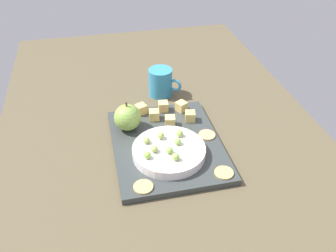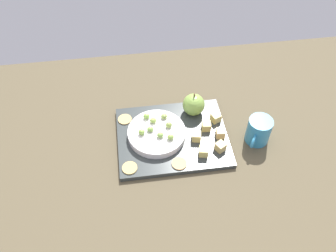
# 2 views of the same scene
# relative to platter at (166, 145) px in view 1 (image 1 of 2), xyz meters

# --- Properties ---
(table) EXTENTS (1.49, 0.85, 0.03)m
(table) POSITION_rel_platter_xyz_m (-0.02, 0.00, -0.02)
(table) COLOR brown
(table) RESTS_ON ground
(platter) EXTENTS (0.33, 0.26, 0.02)m
(platter) POSITION_rel_platter_xyz_m (0.00, 0.00, 0.00)
(platter) COLOR #363B3A
(platter) RESTS_ON table
(serving_dish) EXTENTS (0.17, 0.17, 0.02)m
(serving_dish) POSITION_rel_platter_xyz_m (0.05, -0.00, 0.02)
(serving_dish) COLOR white
(serving_dish) RESTS_ON platter
(apple_whole) EXTENTS (0.07, 0.07, 0.07)m
(apple_whole) POSITION_rel_platter_xyz_m (-0.08, -0.08, 0.04)
(apple_whole) COLOR #87AE49
(apple_whole) RESTS_ON platter
(apple_stem) EXTENTS (0.01, 0.01, 0.01)m
(apple_stem) POSITION_rel_platter_xyz_m (-0.08, -0.08, 0.08)
(apple_stem) COLOR brown
(apple_stem) RESTS_ON apple_whole
(cheese_cube_0) EXTENTS (0.03, 0.03, 0.03)m
(cheese_cube_0) POSITION_rel_platter_xyz_m (-0.07, 0.02, 0.02)
(cheese_cube_0) COLOR #F1D277
(cheese_cube_0) RESTS_ON platter
(cheese_cube_1) EXTENTS (0.03, 0.03, 0.03)m
(cheese_cube_1) POSITION_rel_platter_xyz_m (-0.14, -0.04, 0.02)
(cheese_cube_1) COLOR #E1C471
(cheese_cube_1) RESTS_ON platter
(cheese_cube_2) EXTENTS (0.03, 0.03, 0.03)m
(cheese_cube_2) POSITION_rel_platter_xyz_m (-0.08, 0.08, 0.02)
(cheese_cube_2) COLOR #E3CB6C
(cheese_cube_2) RESTS_ON platter
(cheese_cube_3) EXTENTS (0.03, 0.03, 0.03)m
(cheese_cube_3) POSITION_rel_platter_xyz_m (-0.14, 0.02, 0.02)
(cheese_cube_3) COLOR #F1C374
(cheese_cube_3) RESTS_ON platter
(cheese_cube_4) EXTENTS (0.04, 0.04, 0.03)m
(cheese_cube_4) POSITION_rel_platter_xyz_m (-0.13, 0.07, 0.02)
(cheese_cube_4) COLOR #E9C674
(cheese_cube_4) RESTS_ON platter
(cheese_cube_5) EXTENTS (0.03, 0.03, 0.03)m
(cheese_cube_5) POSITION_rel_platter_xyz_m (-0.11, -0.01, 0.02)
(cheese_cube_5) COLOR #E2C470
(cheese_cube_5) RESTS_ON platter
(cracker_0) EXTENTS (0.04, 0.04, 0.00)m
(cracker_0) POSITION_rel_platter_xyz_m (0.14, -0.08, 0.01)
(cracker_0) COLOR tan
(cracker_0) RESTS_ON platter
(cracker_1) EXTENTS (0.04, 0.04, 0.00)m
(cracker_1) POSITION_rel_platter_xyz_m (-0.00, 0.11, 0.01)
(cracker_1) COLOR tan
(cracker_1) RESTS_ON platter
(cracker_2) EXTENTS (0.04, 0.04, 0.00)m
(cracker_2) POSITION_rel_platter_xyz_m (0.14, 0.10, 0.01)
(cracker_2) COLOR tan
(cracker_2) RESTS_ON platter
(grape_0) EXTENTS (0.02, 0.02, 0.02)m
(grape_0) POSITION_rel_platter_xyz_m (0.05, -0.04, 0.04)
(grape_0) COLOR #9CBC53
(grape_0) RESTS_ON serving_dish
(grape_1) EXTENTS (0.02, 0.02, 0.02)m
(grape_1) POSITION_rel_platter_xyz_m (0.01, 0.03, 0.04)
(grape_1) COLOR #92B74E
(grape_1) RESTS_ON serving_dish
(grape_2) EXTENTS (0.02, 0.02, 0.02)m
(grape_2) POSITION_rel_platter_xyz_m (0.04, 0.02, 0.04)
(grape_2) COLOR #92C054
(grape_2) RESTS_ON serving_dish
(grape_3) EXTENTS (0.02, 0.02, 0.02)m
(grape_3) POSITION_rel_platter_xyz_m (0.07, -0.01, 0.04)
(grape_3) COLOR #8CB952
(grape_3) RESTS_ON serving_dish
(grape_4) EXTENTS (0.02, 0.02, 0.02)m
(grape_4) POSITION_rel_platter_xyz_m (0.09, 0.00, 0.04)
(grape_4) COLOR #93BF4F
(grape_4) RESTS_ON serving_dish
(grape_5) EXTENTS (0.02, 0.02, 0.02)m
(grape_5) POSITION_rel_platter_xyz_m (0.01, -0.02, 0.04)
(grape_5) COLOR #97B050
(grape_5) RESTS_ON serving_dish
(grape_6) EXTENTS (0.02, 0.02, 0.02)m
(grape_6) POSITION_rel_platter_xyz_m (0.02, -0.05, 0.04)
(grape_6) COLOR #96B056
(grape_6) RESTS_ON serving_dish
(grape_7) EXTENTS (0.02, 0.02, 0.02)m
(grape_7) POSITION_rel_platter_xyz_m (0.07, -0.06, 0.04)
(grape_7) COLOR #90C04C
(grape_7) RESTS_ON serving_dish
(cup) EXTENTS (0.08, 0.09, 0.08)m
(cup) POSITION_rel_platter_xyz_m (-0.25, 0.04, 0.03)
(cup) COLOR teal
(cup) RESTS_ON table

